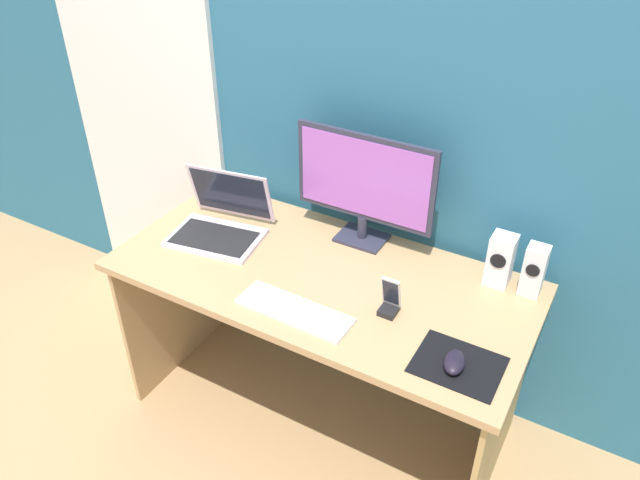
{
  "coord_description": "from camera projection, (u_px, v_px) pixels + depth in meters",
  "views": [
    {
      "loc": [
        0.84,
        -1.48,
        2.01
      ],
      "look_at": [
        0.01,
        -0.02,
        0.87
      ],
      "focal_mm": 34.64,
      "sensor_mm": 36.0,
      "label": 1
    }
  ],
  "objects": [
    {
      "name": "ground_plane",
      "position": [
        321.0,
        412.0,
        2.53
      ],
      "size": [
        8.0,
        8.0,
        0.0
      ],
      "primitive_type": "plane",
      "color": "tan"
    },
    {
      "name": "wall_back",
      "position": [
        378.0,
        88.0,
        2.12
      ],
      "size": [
        6.0,
        0.04,
        2.5
      ],
      "primitive_type": "cube",
      "color": "#296480",
      "rests_on": "ground_plane"
    },
    {
      "name": "door_left",
      "position": [
        143.0,
        99.0,
        2.68
      ],
      "size": [
        0.82,
        0.02,
        2.02
      ],
      "primitive_type": "cube",
      "color": "white",
      "rests_on": "ground_plane"
    },
    {
      "name": "desk",
      "position": [
        321.0,
        305.0,
        2.21
      ],
      "size": [
        1.46,
        0.69,
        0.71
      ],
      "color": "tan",
      "rests_on": "ground_plane"
    },
    {
      "name": "monitor",
      "position": [
        364.0,
        184.0,
        2.18
      ],
      "size": [
        0.53,
        0.14,
        0.42
      ],
      "color": "#2E2E41",
      "rests_on": "desk"
    },
    {
      "name": "speaker_right",
      "position": [
        534.0,
        270.0,
        2.0
      ],
      "size": [
        0.07,
        0.07,
        0.18
      ],
      "color": "white",
      "rests_on": "desk"
    },
    {
      "name": "speaker_near_monitor",
      "position": [
        500.0,
        260.0,
        2.04
      ],
      "size": [
        0.08,
        0.08,
        0.18
      ],
      "color": "white",
      "rests_on": "desk"
    },
    {
      "name": "laptop",
      "position": [
        221.0,
        223.0,
        2.32
      ],
      "size": [
        0.38,
        0.34,
        0.23
      ],
      "color": "silver",
      "rests_on": "desk"
    },
    {
      "name": "keyboard_external",
      "position": [
        294.0,
        311.0,
        1.97
      ],
      "size": [
        0.39,
        0.14,
        0.01
      ],
      "primitive_type": "cube",
      "rotation": [
        0.0,
        0.0,
        -0.02
      ],
      "color": "white",
      "rests_on": "desk"
    },
    {
      "name": "mousepad",
      "position": [
        458.0,
        365.0,
        1.77
      ],
      "size": [
        0.25,
        0.2,
        0.0
      ],
      "primitive_type": "cube",
      "color": "black",
      "rests_on": "desk"
    },
    {
      "name": "mouse",
      "position": [
        454.0,
        362.0,
        1.75
      ],
      "size": [
        0.08,
        0.11,
        0.04
      ],
      "primitive_type": "ellipsoid",
      "rotation": [
        0.0,
        0.0,
        0.19
      ],
      "color": "black",
      "rests_on": "mousepad"
    },
    {
      "name": "phone_in_dock",
      "position": [
        390.0,
        301.0,
        1.94
      ],
      "size": [
        0.06,
        0.06,
        0.14
      ],
      "color": "black",
      "rests_on": "desk"
    }
  ]
}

